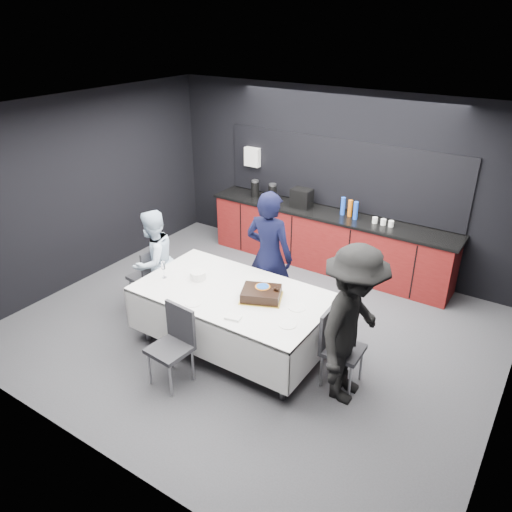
% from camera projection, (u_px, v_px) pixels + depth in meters
% --- Properties ---
extents(ground, '(6.00, 6.00, 0.00)m').
position_uv_depth(ground, '(252.00, 330.00, 6.61)').
color(ground, '#414146').
rests_on(ground, ground).
extents(room_shell, '(6.04, 5.04, 2.82)m').
position_uv_depth(room_shell, '(251.00, 197.00, 5.79)').
color(room_shell, white).
rests_on(room_shell, ground).
extents(kitchenette, '(4.10, 0.64, 2.05)m').
position_uv_depth(kitchenette, '(327.00, 235.00, 8.04)').
color(kitchenette, '#5B0E0E').
rests_on(kitchenette, ground).
extents(party_table, '(2.32, 1.32, 0.78)m').
position_uv_depth(party_table, '(233.00, 302.00, 6.03)').
color(party_table, '#99999E').
rests_on(party_table, ground).
extents(cake_assembly, '(0.59, 0.55, 0.16)m').
position_uv_depth(cake_assembly, '(261.00, 294.00, 5.80)').
color(cake_assembly, gold).
rests_on(cake_assembly, party_table).
extents(plate_stack, '(0.20, 0.20, 0.10)m').
position_uv_depth(plate_stack, '(198.00, 275.00, 6.23)').
color(plate_stack, white).
rests_on(plate_stack, party_table).
extents(loose_plate_near, '(0.20, 0.20, 0.01)m').
position_uv_depth(loose_plate_near, '(193.00, 303.00, 5.73)').
color(loose_plate_near, white).
rests_on(loose_plate_near, party_table).
extents(loose_plate_right_a, '(0.20, 0.20, 0.01)m').
position_uv_depth(loose_plate_right_a, '(297.00, 307.00, 5.64)').
color(loose_plate_right_a, white).
rests_on(loose_plate_right_a, party_table).
extents(loose_plate_right_b, '(0.19, 0.19, 0.01)m').
position_uv_depth(loose_plate_right_b, '(288.00, 324.00, 5.34)').
color(loose_plate_right_b, white).
rests_on(loose_plate_right_b, party_table).
extents(loose_plate_far, '(0.22, 0.22, 0.01)m').
position_uv_depth(loose_plate_far, '(255.00, 278.00, 6.27)').
color(loose_plate_far, white).
rests_on(loose_plate_far, party_table).
extents(fork_pile, '(0.19, 0.14, 0.03)m').
position_uv_depth(fork_pile, '(233.00, 317.00, 5.44)').
color(fork_pile, white).
rests_on(fork_pile, party_table).
extents(champagne_flute, '(0.06, 0.06, 0.22)m').
position_uv_depth(champagne_flute, '(163.00, 266.00, 6.21)').
color(champagne_flute, white).
rests_on(champagne_flute, party_table).
extents(chair_left, '(0.46, 0.46, 0.92)m').
position_uv_depth(chair_left, '(150.00, 273.00, 6.90)').
color(chair_left, '#2A2A2F').
rests_on(chair_left, ground).
extents(chair_right, '(0.44, 0.44, 0.92)m').
position_uv_depth(chair_right, '(337.00, 342.00, 5.48)').
color(chair_right, '#2A2A2F').
rests_on(chair_right, ground).
extents(chair_near, '(0.45, 0.45, 0.92)m').
position_uv_depth(chair_near, '(174.00, 340.00, 5.51)').
color(chair_near, '#2A2A2F').
rests_on(chair_near, ground).
extents(person_center, '(0.69, 0.49, 1.80)m').
position_uv_depth(person_center, '(269.00, 256.00, 6.55)').
color(person_center, black).
rests_on(person_center, ground).
extents(person_left, '(0.57, 0.72, 1.46)m').
position_uv_depth(person_left, '(154.00, 262.00, 6.79)').
color(person_left, silver).
rests_on(person_left, ground).
extents(person_right, '(0.70, 1.18, 1.80)m').
position_uv_depth(person_right, '(352.00, 326.00, 5.11)').
color(person_right, black).
rests_on(person_right, ground).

